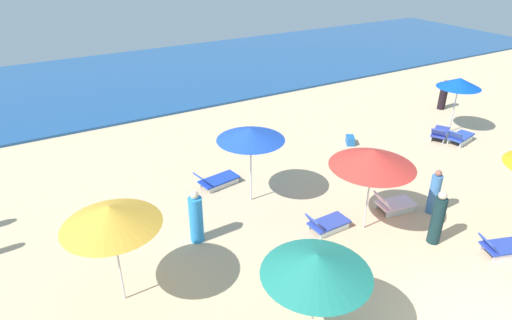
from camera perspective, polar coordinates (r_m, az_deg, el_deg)
ocean at (r=28.85m, az=-12.87°, el=10.57°), size 60.00×13.65×0.12m
umbrella_1 at (r=13.80m, az=-0.69°, el=3.36°), size 2.17×2.17×2.60m
lounge_chair_1_0 at (r=15.65m, az=-5.16°, el=-2.59°), size 1.65×0.88×0.66m
umbrella_2 at (r=10.34m, az=-18.22°, el=-6.85°), size 2.24×2.24×2.68m
umbrella_3 at (r=9.09m, az=7.83°, el=-13.14°), size 2.27×2.27×2.37m
umbrella_4 at (r=12.80m, az=14.81°, el=0.23°), size 2.44×2.44×2.63m
lounge_chair_4_0 at (r=14.90m, az=17.23°, el=-5.39°), size 1.40×0.89×0.70m
lounge_chair_4_1 at (r=13.55m, az=9.05°, el=-8.05°), size 1.34×0.68×0.64m
umbrella_5 at (r=21.10m, az=24.69°, el=9.01°), size 1.84×1.84×2.49m
lounge_chair_5_0 at (r=20.77m, az=22.58°, el=3.23°), size 1.60×1.24×0.69m
lounge_chair_5_1 at (r=20.70m, az=24.75°, el=2.70°), size 1.55×0.90×0.70m
lounge_chair_6_0 at (r=14.20m, az=29.09°, el=-9.74°), size 1.45×1.02×0.62m
beachgoer_2 at (r=24.37m, az=22.93°, el=7.62°), size 0.51×0.51×1.52m
beachgoer_3 at (r=13.61m, az=22.31°, el=-7.04°), size 0.49×0.49×1.68m
beachgoer_4 at (r=15.01m, az=21.95°, el=-3.97°), size 0.41×0.41×1.52m
beachgoer_5 at (r=12.80m, az=-7.71°, el=-7.45°), size 0.54×0.54×1.64m
cooler_box_0 at (r=19.15m, az=12.01°, el=2.51°), size 0.54×0.61×0.35m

